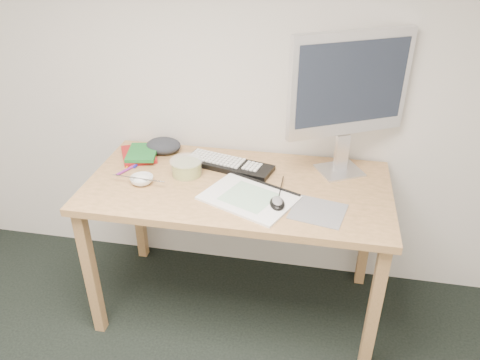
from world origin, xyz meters
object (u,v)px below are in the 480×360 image
Objects in this scene: rice_bowl at (142,180)px; monitor at (349,88)px; sketchpad at (249,198)px; desk at (238,199)px; keyboard at (229,165)px.

monitor is at bearing 17.66° from rice_bowl.
rice_bowl is at bearing -160.63° from sketchpad.
sketchpad is at bearing -168.42° from monitor.
desk is 3.20× the size of keyboard.
sketchpad is 0.31m from keyboard.
monitor reaches higher than keyboard.
desk is 0.45m from rice_bowl.
keyboard is 0.66× the size of monitor.
desk is at bearing 176.04° from monitor.
monitor reaches higher than desk.
desk is 13.05× the size of rice_bowl.
sketchpad is 0.58× the size of monitor.
keyboard is at bearing 142.42° from sketchpad.
desk is 0.19m from keyboard.
rice_bowl is at bearing -133.23° from keyboard.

